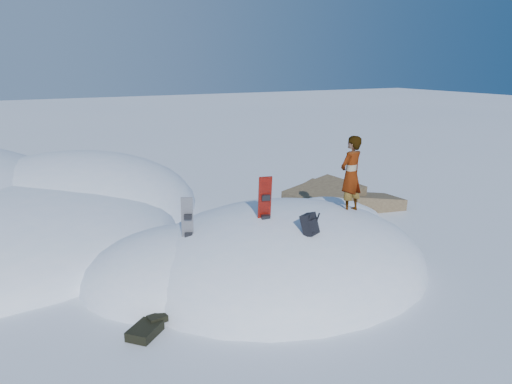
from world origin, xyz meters
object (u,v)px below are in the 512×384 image
snowboard_dark (188,228)px  person (351,175)px  snowboard_red (265,210)px  backpack (310,224)px

snowboard_dark → person: 3.96m
snowboard_dark → snowboard_red: bearing=7.7°
backpack → person: person is taller
snowboard_red → backpack: 1.11m
backpack → snowboard_red: bearing=90.3°
snowboard_red → snowboard_dark: size_ratio=1.13×
snowboard_red → backpack: snowboard_red is taller
snowboard_red → snowboard_dark: bearing=174.1°
person → snowboard_red: bearing=-14.7°
snowboard_red → backpack: size_ratio=2.95×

